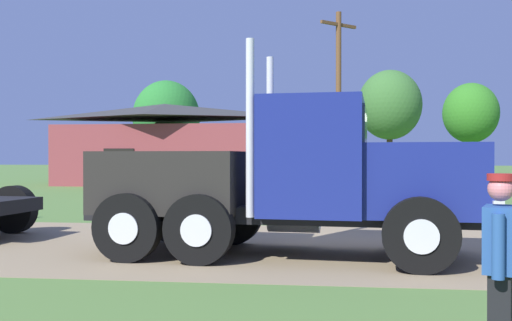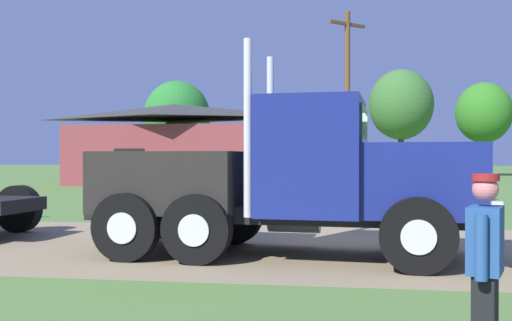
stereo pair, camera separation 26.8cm
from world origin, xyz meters
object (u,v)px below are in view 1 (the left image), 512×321
object	(u,v)px
utility_pole_near	(339,97)
shed_building	(164,146)
visitor_standing_near	(501,262)
truck_foreground_white	(288,181)

from	to	relation	value
utility_pole_near	shed_building	bearing A→B (deg)	147.42
visitor_standing_near	utility_pole_near	xyz separation A→B (m)	(-0.90, 23.03, 3.71)
truck_foreground_white	utility_pole_near	xyz separation A→B (m)	(1.24, 17.84, 3.26)
visitor_standing_near	shed_building	xyz separation A→B (m)	(-11.38, 29.73, 1.52)
visitor_standing_near	shed_building	world-z (taller)	shed_building
visitor_standing_near	utility_pole_near	world-z (taller)	utility_pole_near
visitor_standing_near	utility_pole_near	size ratio (longest dim) A/B	0.19
shed_building	utility_pole_near	bearing A→B (deg)	-32.58
truck_foreground_white	shed_building	world-z (taller)	shed_building
truck_foreground_white	visitor_standing_near	bearing A→B (deg)	-67.63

